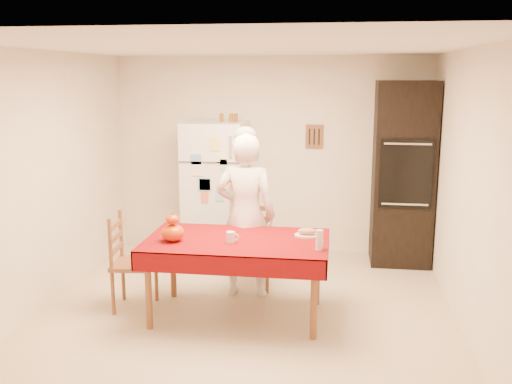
% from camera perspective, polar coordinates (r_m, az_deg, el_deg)
% --- Properties ---
extents(floor, '(4.50, 4.50, 0.00)m').
position_cam_1_polar(floor, '(5.53, -1.31, -12.53)').
color(floor, '#C9B291').
rests_on(floor, ground).
extents(room_shell, '(4.02, 4.52, 2.51)m').
position_cam_1_polar(room_shell, '(5.09, -1.39, 4.38)').
color(room_shell, white).
rests_on(room_shell, ground).
extents(refrigerator, '(0.75, 0.74, 1.70)m').
position_cam_1_polar(refrigerator, '(7.16, -4.02, 0.22)').
color(refrigerator, white).
rests_on(refrigerator, floor).
extents(oven_cabinet, '(0.70, 0.62, 2.20)m').
position_cam_1_polar(oven_cabinet, '(7.05, 14.48, 1.77)').
color(oven_cabinet, black).
rests_on(oven_cabinet, floor).
extents(dining_table, '(1.70, 1.00, 0.76)m').
position_cam_1_polar(dining_table, '(5.35, -1.92, -5.45)').
color(dining_table, brown).
rests_on(dining_table, floor).
extents(chair_far, '(0.47, 0.45, 0.95)m').
position_cam_1_polar(chair_far, '(6.19, -0.53, -4.86)').
color(chair_far, brown).
rests_on(chair_far, floor).
extents(chair_left, '(0.44, 0.46, 0.95)m').
position_cam_1_polar(chair_left, '(5.74, -12.73, -6.48)').
color(chair_left, brown).
rests_on(chair_left, floor).
extents(seated_woman, '(0.64, 0.44, 1.70)m').
position_cam_1_polar(seated_woman, '(5.84, -1.03, -2.36)').
color(seated_woman, silver).
rests_on(seated_woman, floor).
extents(coffee_mug, '(0.08, 0.08, 0.10)m').
position_cam_1_polar(coffee_mug, '(5.22, -2.55, -4.53)').
color(coffee_mug, white).
rests_on(coffee_mug, dining_table).
extents(pumpkin_lower, '(0.21, 0.21, 0.16)m').
position_cam_1_polar(pumpkin_lower, '(5.30, -8.33, -4.05)').
color(pumpkin_lower, '#C63904').
rests_on(pumpkin_lower, dining_table).
extents(pumpkin_upper, '(0.12, 0.12, 0.09)m').
position_cam_1_polar(pumpkin_upper, '(5.27, -8.37, -2.74)').
color(pumpkin_upper, '#ED5E05').
rests_on(pumpkin_upper, pumpkin_lower).
extents(wine_glass, '(0.07, 0.07, 0.18)m').
position_cam_1_polar(wine_glass, '(5.03, 6.36, -4.77)').
color(wine_glass, silver).
rests_on(wine_glass, dining_table).
extents(bread_plate, '(0.24, 0.24, 0.02)m').
position_cam_1_polar(bread_plate, '(5.44, 5.13, -4.35)').
color(bread_plate, silver).
rests_on(bread_plate, dining_table).
extents(bread_loaf, '(0.18, 0.10, 0.06)m').
position_cam_1_polar(bread_loaf, '(5.43, 5.14, -3.94)').
color(bread_loaf, '#966C49').
rests_on(bread_loaf, bread_plate).
extents(spice_jar_left, '(0.05, 0.05, 0.10)m').
position_cam_1_polar(spice_jar_left, '(7.07, -3.46, 7.45)').
color(spice_jar_left, brown).
rests_on(spice_jar_left, refrigerator).
extents(spice_jar_mid, '(0.05, 0.05, 0.10)m').
position_cam_1_polar(spice_jar_mid, '(7.05, -2.51, 7.45)').
color(spice_jar_mid, brown).
rests_on(spice_jar_mid, refrigerator).
extents(spice_jar_right, '(0.05, 0.05, 0.10)m').
position_cam_1_polar(spice_jar_right, '(7.03, -2.04, 7.45)').
color(spice_jar_right, brown).
rests_on(spice_jar_right, refrigerator).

